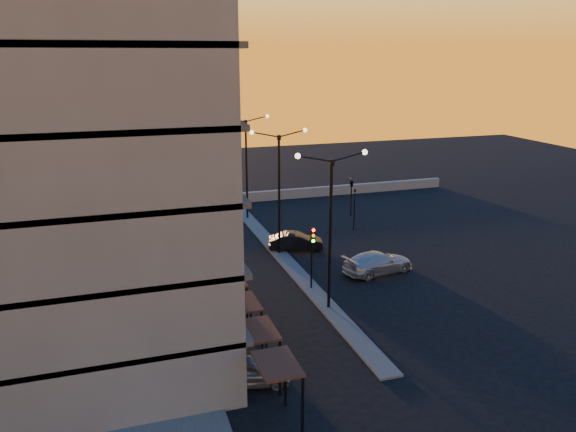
# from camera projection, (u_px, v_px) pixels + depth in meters

# --- Properties ---
(ground) EXTENTS (120.00, 120.00, 0.00)m
(ground) POSITION_uv_depth(u_px,v_px,m) (329.00, 308.00, 33.62)
(ground) COLOR black
(ground) RESTS_ON ground
(sidewalk_west) EXTENTS (5.00, 40.00, 0.12)m
(sidewalk_west) POSITION_uv_depth(u_px,v_px,m) (144.00, 304.00, 34.14)
(sidewalk_west) COLOR #4B4B48
(sidewalk_west) RESTS_ON ground
(median) EXTENTS (1.20, 36.00, 0.12)m
(median) POSITION_uv_depth(u_px,v_px,m) (279.00, 253.00, 42.74)
(median) COLOR #4B4B48
(median) RESTS_ON ground
(parapet) EXTENTS (44.00, 0.50, 1.00)m
(parapet) POSITION_uv_depth(u_px,v_px,m) (252.00, 197.00, 57.83)
(parapet) COLOR slate
(parapet) RESTS_ON ground
(building) EXTENTS (14.35, 17.08, 25.00)m
(building) POSITION_uv_depth(u_px,v_px,m) (55.00, 116.00, 26.18)
(building) COLOR slate
(building) RESTS_ON ground
(streetlamp_near) EXTENTS (4.32, 0.32, 9.51)m
(streetlamp_near) POSITION_uv_depth(u_px,v_px,m) (330.00, 219.00, 32.07)
(streetlamp_near) COLOR black
(streetlamp_near) RESTS_ON ground
(streetlamp_mid) EXTENTS (4.32, 0.32, 9.51)m
(streetlamp_mid) POSITION_uv_depth(u_px,v_px,m) (279.00, 182.00, 41.20)
(streetlamp_mid) COLOR black
(streetlamp_mid) RESTS_ON ground
(streetlamp_far) EXTENTS (4.32, 0.32, 9.51)m
(streetlamp_far) POSITION_uv_depth(u_px,v_px,m) (246.00, 159.00, 50.34)
(streetlamp_far) COLOR black
(streetlamp_far) RESTS_ON ground
(traffic_light_main) EXTENTS (0.28, 0.44, 4.25)m
(traffic_light_main) POSITION_uv_depth(u_px,v_px,m) (312.00, 248.00, 35.44)
(traffic_light_main) COLOR black
(traffic_light_main) RESTS_ON ground
(signal_east_a) EXTENTS (0.13, 0.16, 3.60)m
(signal_east_a) POSITION_uv_depth(u_px,v_px,m) (354.00, 208.00, 48.25)
(signal_east_a) COLOR black
(signal_east_a) RESTS_ON ground
(signal_east_b) EXTENTS (0.42, 1.99, 3.60)m
(signal_east_b) POSITION_uv_depth(u_px,v_px,m) (352.00, 184.00, 52.02)
(signal_east_b) COLOR black
(signal_east_b) RESTS_ON ground
(car_hatchback) EXTENTS (4.17, 2.42, 1.33)m
(car_hatchback) POSITION_uv_depth(u_px,v_px,m) (248.00, 370.00, 25.81)
(car_hatchback) COLOR #9EA0A5
(car_hatchback) RESTS_ON ground
(car_sedan) EXTENTS (4.43, 2.48, 1.38)m
(car_sedan) POSITION_uv_depth(u_px,v_px,m) (296.00, 241.00, 43.47)
(car_sedan) COLOR black
(car_sedan) RESTS_ON ground
(car_wagon) EXTENTS (5.46, 3.00, 1.50)m
(car_wagon) POSITION_uv_depth(u_px,v_px,m) (378.00, 262.00, 38.94)
(car_wagon) COLOR #ADB1B5
(car_wagon) RESTS_ON ground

